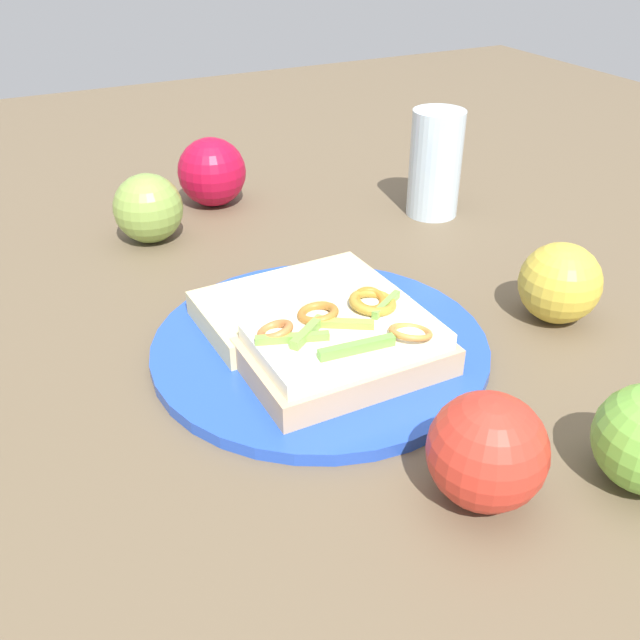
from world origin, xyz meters
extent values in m
plane|color=brown|center=(0.00, 0.00, 0.00)|extent=(2.00, 2.00, 0.00)
cylinder|color=blue|center=(0.00, 0.00, 0.01)|extent=(0.28, 0.28, 0.01)
cube|color=tan|center=(0.04, 0.00, 0.02)|extent=(0.10, 0.15, 0.02)
cube|color=#EFECCA|center=(0.04, 0.00, 0.04)|extent=(0.09, 0.14, 0.01)
torus|color=#A8822D|center=(0.02, 0.04, 0.05)|extent=(0.05, 0.05, 0.01)
torus|color=#C06E37|center=(0.03, -0.05, 0.05)|extent=(0.03, 0.03, 0.02)
torus|color=#C3813B|center=(0.07, 0.04, 0.05)|extent=(0.04, 0.04, 0.02)
torus|color=#AB6D29|center=(0.02, -0.01, 0.05)|extent=(0.05, 0.05, 0.01)
torus|color=#AD691F|center=(0.02, 0.04, 0.05)|extent=(0.04, 0.04, 0.02)
cube|color=#789E45|center=(0.04, -0.03, 0.05)|extent=(0.03, 0.04, 0.01)
cube|color=#77A747|center=(0.03, 0.04, 0.05)|extent=(0.03, 0.04, 0.01)
cube|color=#8CAC41|center=(0.04, 0.00, 0.05)|extent=(0.03, 0.04, 0.01)
cube|color=#6CB144|center=(0.07, -0.01, 0.05)|extent=(0.01, 0.06, 0.01)
cube|color=#78AF44|center=(0.04, -0.04, 0.05)|extent=(0.02, 0.05, 0.01)
cube|color=beige|center=(-0.04, 0.00, 0.02)|extent=(0.11, 0.17, 0.02)
sphere|color=red|center=(0.19, 0.02, 0.04)|extent=(0.09, 0.09, 0.08)
sphere|color=gold|center=(0.05, 0.21, 0.04)|extent=(0.09, 0.09, 0.07)
sphere|color=#7E9C43|center=(-0.28, -0.07, 0.04)|extent=(0.09, 0.09, 0.07)
sphere|color=#B00C2E|center=(-0.35, 0.03, 0.04)|extent=(0.09, 0.09, 0.08)
cylinder|color=silver|center=(-0.20, 0.25, 0.06)|extent=(0.06, 0.06, 0.12)
camera|label=1|loc=(0.44, -0.22, 0.33)|focal=39.84mm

